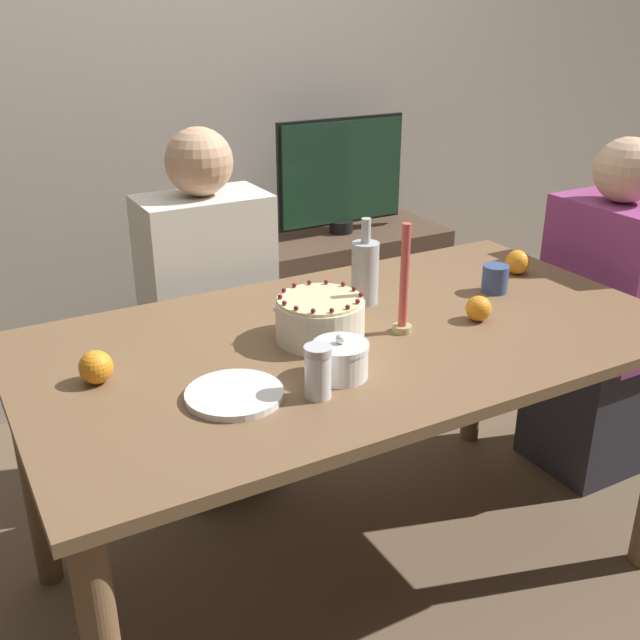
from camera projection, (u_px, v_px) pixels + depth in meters
name	position (u px, v px, depth m)	size (l,w,h in m)	color
ground_plane	(349.00, 569.00, 2.22)	(12.00, 12.00, 0.00)	brown
wall_behind	(163.00, 73.00, 2.83)	(8.00, 0.05, 2.60)	#ADA393
dining_table	(353.00, 371.00, 1.96)	(1.68, 0.91, 0.77)	brown
cake	(320.00, 319.00, 1.87)	(0.22, 0.22, 0.12)	#EFE5CC
sugar_bowl	(340.00, 360.00, 1.68)	(0.13, 0.13, 0.11)	white
sugar_shaker	(318.00, 372.00, 1.59)	(0.06, 0.06, 0.12)	white
plate_stack	(234.00, 395.00, 1.61)	(0.21, 0.21, 0.02)	white
candle	(404.00, 289.00, 1.88)	(0.05, 0.05, 0.29)	tan
bottle	(365.00, 271.00, 2.08)	(0.08, 0.08, 0.24)	#B2B7BC
cup	(495.00, 279.00, 2.17)	(0.08, 0.08, 0.08)	#384C7F
orange_fruit_0	(518.00, 262.00, 2.32)	(0.08, 0.08, 0.08)	orange
orange_fruit_1	(96.00, 367.00, 1.66)	(0.08, 0.08, 0.08)	orange
orange_fruit_2	(478.00, 308.00, 1.98)	(0.07, 0.07, 0.07)	orange
person_man_blue_shirt	(210.00, 337.00, 2.47)	(0.40, 0.34, 1.21)	#595960
person_woman_floral	(600.00, 334.00, 2.55)	(0.34, 0.40, 1.17)	#2D2D38
side_cabinet	(340.00, 303.00, 3.29)	(0.87, 0.44, 0.65)	#4C3828
tv_monitor	(341.00, 174.00, 3.07)	(0.58, 0.10, 0.47)	black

